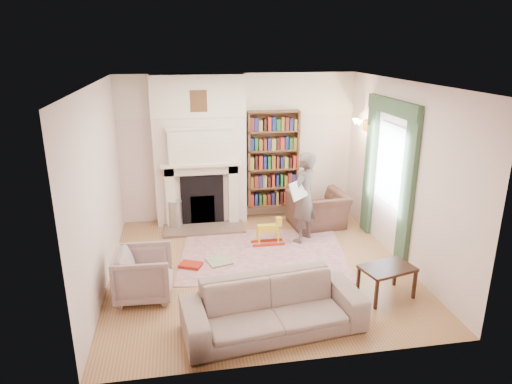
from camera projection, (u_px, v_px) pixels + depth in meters
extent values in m
plane|color=olive|center=(259.00, 267.00, 7.11)|extent=(4.50, 4.50, 0.00)
plane|color=white|center=(259.00, 83.00, 6.24)|extent=(4.50, 4.50, 0.00)
plane|color=silver|center=(239.00, 148.00, 8.78)|extent=(4.50, 0.00, 4.50)
plane|color=silver|center=(298.00, 245.00, 4.57)|extent=(4.50, 0.00, 4.50)
plane|color=silver|center=(99.00, 189.00, 6.32)|extent=(0.00, 4.50, 4.50)
plane|color=silver|center=(402.00, 174.00, 7.03)|extent=(0.00, 4.50, 4.50)
cube|color=silver|center=(200.00, 151.00, 8.50)|extent=(1.70, 0.35, 2.80)
cube|color=silver|center=(201.00, 164.00, 8.29)|extent=(1.47, 0.24, 0.05)
cube|color=black|center=(202.00, 200.00, 8.60)|extent=(0.80, 0.06, 0.96)
cube|color=silver|center=(200.00, 146.00, 8.20)|extent=(1.15, 0.18, 0.62)
cube|color=brown|center=(273.00, 159.00, 8.83)|extent=(1.00, 0.24, 1.85)
cube|color=silver|center=(390.00, 164.00, 7.39)|extent=(0.02, 0.90, 1.30)
cube|color=#334D31|center=(407.00, 192.00, 6.81)|extent=(0.07, 0.32, 2.40)
cube|color=#334D31|center=(370.00, 168.00, 8.12)|extent=(0.07, 0.32, 2.40)
cube|color=#334D31|center=(393.00, 107.00, 7.09)|extent=(0.09, 1.70, 0.24)
cube|color=#C0A891|center=(263.00, 254.00, 7.52)|extent=(2.92, 2.39, 0.01)
imported|color=#442924|center=(317.00, 210.00, 8.59)|extent=(1.09, 0.98, 0.66)
imported|color=#BBAE9A|center=(144.00, 274.00, 6.18)|extent=(0.79, 0.76, 0.69)
imported|color=#A39B86|center=(273.00, 307.00, 5.47)|extent=(2.24, 1.10, 0.63)
imported|color=#554A44|center=(304.00, 198.00, 7.81)|extent=(0.68, 0.68, 1.60)
cube|color=silver|center=(298.00, 190.00, 7.53)|extent=(0.40, 0.39, 0.29)
cylinder|color=#B2B4BA|center=(176.00, 215.00, 8.49)|extent=(0.32, 0.32, 0.55)
cube|color=#EDC953|center=(219.00, 261.00, 7.24)|extent=(0.44, 0.44, 0.03)
cube|color=#A22212|center=(191.00, 265.00, 7.09)|extent=(0.40, 0.34, 0.06)
cube|color=red|center=(263.00, 283.00, 6.60)|extent=(0.28, 0.30, 0.02)
cube|color=red|center=(277.00, 275.00, 6.81)|extent=(0.28, 0.25, 0.02)
cube|color=red|center=(290.00, 274.00, 6.84)|extent=(0.25, 0.19, 0.02)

